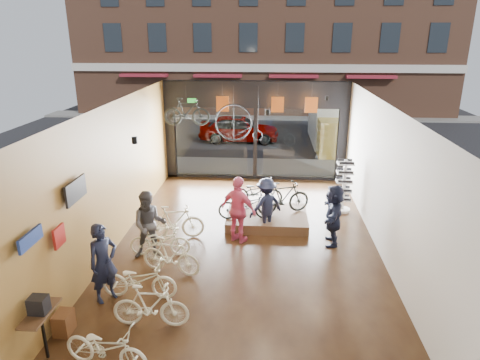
# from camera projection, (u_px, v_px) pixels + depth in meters

# --- Properties ---
(ground_plane) EXTENTS (7.00, 12.00, 0.04)m
(ground_plane) POSITION_uv_depth(u_px,v_px,m) (246.00, 250.00, 11.42)
(ground_plane) COLOR black
(ground_plane) RESTS_ON ground
(ceiling) EXTENTS (7.00, 12.00, 0.04)m
(ceiling) POSITION_uv_depth(u_px,v_px,m) (247.00, 106.00, 10.17)
(ceiling) COLOR black
(ceiling) RESTS_ON ground
(wall_left) EXTENTS (0.04, 12.00, 3.80)m
(wall_left) POSITION_uv_depth(u_px,v_px,m) (110.00, 179.00, 11.04)
(wall_left) COLOR #AE7938
(wall_left) RESTS_ON ground
(wall_right) EXTENTS (0.04, 12.00, 3.80)m
(wall_right) POSITION_uv_depth(u_px,v_px,m) (388.00, 186.00, 10.55)
(wall_right) COLOR beige
(wall_right) RESTS_ON ground
(wall_back) EXTENTS (7.00, 0.04, 3.80)m
(wall_back) POSITION_uv_depth(u_px,v_px,m) (217.00, 347.00, 5.11)
(wall_back) COLOR beige
(wall_back) RESTS_ON ground
(storefront) EXTENTS (7.00, 0.26, 3.80)m
(storefront) POSITION_uv_depth(u_px,v_px,m) (255.00, 131.00, 16.45)
(storefront) COLOR black
(storefront) RESTS_ON ground
(exit_sign) EXTENTS (0.35, 0.06, 0.18)m
(exit_sign) POSITION_uv_depth(u_px,v_px,m) (192.00, 101.00, 16.13)
(exit_sign) COLOR #198C26
(exit_sign) RESTS_ON storefront
(street_road) EXTENTS (30.00, 18.00, 0.02)m
(street_road) POSITION_uv_depth(u_px,v_px,m) (261.00, 130.00, 25.56)
(street_road) COLOR black
(street_road) RESTS_ON ground
(sidewalk_near) EXTENTS (30.00, 2.40, 0.12)m
(sidewalk_near) POSITION_uv_depth(u_px,v_px,m) (256.00, 167.00, 18.18)
(sidewalk_near) COLOR slate
(sidewalk_near) RESTS_ON ground
(sidewalk_far) EXTENTS (30.00, 2.00, 0.12)m
(sidewalk_far) POSITION_uv_depth(u_px,v_px,m) (262.00, 117.00, 29.31)
(sidewalk_far) COLOR slate
(sidewalk_far) RESTS_ON ground
(opposite_building) EXTENTS (26.00, 5.00, 14.00)m
(opposite_building) POSITION_uv_depth(u_px,v_px,m) (265.00, 10.00, 29.42)
(opposite_building) COLOR brown
(opposite_building) RESTS_ON ground
(street_car) EXTENTS (4.18, 1.68, 1.42)m
(street_car) POSITION_uv_depth(u_px,v_px,m) (239.00, 128.00, 22.57)
(street_car) COLOR gray
(street_car) RESTS_ON street_road
(box_truck) EXTENTS (2.17, 6.51, 2.56)m
(box_truck) POSITION_uv_depth(u_px,v_px,m) (336.00, 123.00, 21.11)
(box_truck) COLOR silver
(box_truck) RESTS_ON street_road
(floor_bike_0) EXTENTS (1.66, 0.87, 0.83)m
(floor_bike_0) POSITION_uv_depth(u_px,v_px,m) (106.00, 347.00, 7.25)
(floor_bike_0) COLOR #E9E5C3
(floor_bike_0) RESTS_ON ground_plane
(floor_bike_1) EXTENTS (1.51, 0.45, 0.91)m
(floor_bike_1) POSITION_uv_depth(u_px,v_px,m) (151.00, 306.00, 8.29)
(floor_bike_1) COLOR #E9E5C3
(floor_bike_1) RESTS_ON ground_plane
(floor_bike_2) EXTENTS (1.63, 0.57, 0.86)m
(floor_bike_2) POSITION_uv_depth(u_px,v_px,m) (139.00, 280.00, 9.21)
(floor_bike_2) COLOR #E9E5C3
(floor_bike_2) RESTS_ON ground_plane
(floor_bike_3) EXTENTS (1.57, 0.81, 0.91)m
(floor_bike_3) POSITION_uv_depth(u_px,v_px,m) (171.00, 256.00, 10.15)
(floor_bike_3) COLOR #E9E5C3
(floor_bike_3) RESTS_ON ground_plane
(floor_bike_4) EXTENTS (1.58, 0.63, 0.82)m
(floor_bike_4) POSITION_uv_depth(u_px,v_px,m) (160.00, 241.00, 10.99)
(floor_bike_4) COLOR #E9E5C3
(floor_bike_4) RESTS_ON ground_plane
(floor_bike_5) EXTENTS (1.70, 0.78, 0.98)m
(floor_bike_5) POSITION_uv_depth(u_px,v_px,m) (175.00, 222.00, 11.87)
(floor_bike_5) COLOR #E9E5C3
(floor_bike_5) RESTS_ON ground_plane
(display_platform) EXTENTS (2.40, 1.80, 0.30)m
(display_platform) POSITION_uv_depth(u_px,v_px,m) (267.00, 218.00, 12.96)
(display_platform) COLOR #4B371F
(display_platform) RESTS_ON ground_plane
(display_bike_left) EXTENTS (1.68, 0.76, 0.85)m
(display_bike_left) POSITION_uv_depth(u_px,v_px,m) (246.00, 205.00, 12.44)
(display_bike_left) COLOR black
(display_bike_left) RESTS_ON display_platform
(display_bike_mid) EXTENTS (1.72, 1.03, 1.00)m
(display_bike_mid) POSITION_uv_depth(u_px,v_px,m) (283.00, 198.00, 12.80)
(display_bike_mid) COLOR black
(display_bike_mid) RESTS_ON display_platform
(display_bike_right) EXTENTS (1.64, 0.63, 0.85)m
(display_bike_right) POSITION_uv_depth(u_px,v_px,m) (257.00, 192.00, 13.49)
(display_bike_right) COLOR black
(display_bike_right) RESTS_ON display_platform
(customer_0) EXTENTS (0.74, 0.77, 1.77)m
(customer_0) POSITION_uv_depth(u_px,v_px,m) (104.00, 263.00, 9.00)
(customer_0) COLOR #161C33
(customer_0) RESTS_ON ground_plane
(customer_1) EXTENTS (1.00, 0.86, 1.78)m
(customer_1) POSITION_uv_depth(u_px,v_px,m) (150.00, 225.00, 10.77)
(customer_1) COLOR #3F3F44
(customer_1) RESTS_ON ground_plane
(customer_2) EXTENTS (1.17, 0.96, 1.87)m
(customer_2) POSITION_uv_depth(u_px,v_px,m) (239.00, 210.00, 11.56)
(customer_2) COLOR #CC4C72
(customer_2) RESTS_ON ground_plane
(customer_3) EXTENTS (1.20, 1.08, 1.61)m
(customer_3) POSITION_uv_depth(u_px,v_px,m) (266.00, 205.00, 12.22)
(customer_3) COLOR #161C33
(customer_3) RESTS_ON ground_plane
(customer_5) EXTENTS (0.68, 1.62, 1.69)m
(customer_5) POSITION_uv_depth(u_px,v_px,m) (333.00, 215.00, 11.47)
(customer_5) COLOR #161C33
(customer_5) RESTS_ON ground_plane
(sunglasses_rack) EXTENTS (0.59, 0.51, 1.73)m
(sunglasses_rack) POSITION_uv_depth(u_px,v_px,m) (344.00, 186.00, 13.59)
(sunglasses_rack) COLOR white
(sunglasses_rack) RESTS_ON ground_plane
(wall_merch) EXTENTS (0.40, 2.40, 2.60)m
(wall_merch) POSITION_uv_depth(u_px,v_px,m) (53.00, 270.00, 7.92)
(wall_merch) COLOR navy
(wall_merch) RESTS_ON wall_left
(penny_farthing) EXTENTS (1.60, 0.06, 1.28)m
(penny_farthing) POSITION_uv_depth(u_px,v_px,m) (241.00, 124.00, 14.75)
(penny_farthing) COLOR black
(penny_farthing) RESTS_ON ceiling
(hung_bike) EXTENTS (1.60, 0.53, 0.95)m
(hung_bike) POSITION_uv_depth(u_px,v_px,m) (187.00, 112.00, 14.58)
(hung_bike) COLOR black
(hung_bike) RESTS_ON ceiling
(jersey_left) EXTENTS (0.45, 0.03, 0.55)m
(jersey_left) POSITION_uv_depth(u_px,v_px,m) (222.00, 104.00, 15.41)
(jersey_left) COLOR #CC5919
(jersey_left) RESTS_ON ceiling
(jersey_mid) EXTENTS (0.45, 0.03, 0.55)m
(jersey_mid) POSITION_uv_depth(u_px,v_px,m) (278.00, 105.00, 15.27)
(jersey_mid) COLOR #CC5919
(jersey_mid) RESTS_ON ceiling
(jersey_right) EXTENTS (0.45, 0.03, 0.55)m
(jersey_right) POSITION_uv_depth(u_px,v_px,m) (311.00, 105.00, 15.19)
(jersey_right) COLOR #CC5919
(jersey_right) RESTS_ON ceiling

